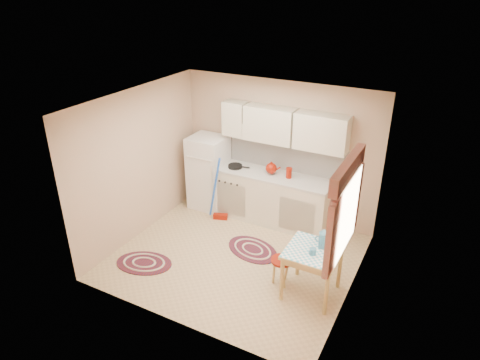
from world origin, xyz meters
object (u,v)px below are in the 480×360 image
Objects in this scene: fridge at (209,173)px; table at (311,272)px; base_cabinets at (267,198)px; stool at (281,271)px.

fridge is 3.01m from table.
base_cabinets is (1.19, 0.05, -0.26)m from fridge.
base_cabinets is at bearing 131.48° from table.
base_cabinets is at bearing 121.07° from stool.
stool is (2.14, -1.51, -0.49)m from fridge.
fridge is 3.33× the size of stool.
table is at bearing -30.43° from fridge.
table is 0.47m from stool.
fridge reaches higher than stool.
stool is at bearing -58.93° from base_cabinets.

